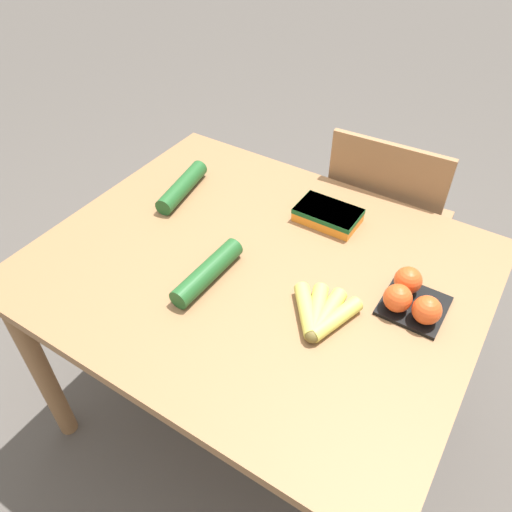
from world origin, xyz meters
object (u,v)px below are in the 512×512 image
(chair, at_px, (383,230))
(tomato_pack, at_px, (411,298))
(cucumber_near, at_px, (208,272))
(cucumber_far, at_px, (182,187))
(carrot_bag, at_px, (328,214))
(banana_bunch, at_px, (321,314))

(chair, bearing_deg, tomato_pack, 110.21)
(cucumber_near, bearing_deg, tomato_pack, 21.27)
(chair, relative_size, cucumber_far, 3.64)
(cucumber_near, bearing_deg, carrot_bag, 68.72)
(chair, relative_size, tomato_pack, 5.91)
(banana_bunch, relative_size, cucumber_far, 0.70)
(chair, bearing_deg, carrot_bag, 75.63)
(tomato_pack, distance_m, cucumber_near, 0.52)
(carrot_bag, height_order, cucumber_near, cucumber_near)
(chair, distance_m, banana_bunch, 0.79)
(chair, height_order, tomato_pack, chair)
(cucumber_near, relative_size, cucumber_far, 0.98)
(tomato_pack, bearing_deg, banana_bunch, -137.77)
(carrot_bag, distance_m, cucumber_near, 0.42)
(tomato_pack, bearing_deg, cucumber_far, 174.02)
(tomato_pack, relative_size, cucumber_far, 0.62)
(banana_bunch, distance_m, cucumber_near, 0.31)
(cucumber_far, bearing_deg, cucumber_near, -41.85)
(cucumber_near, height_order, cucumber_far, same)
(cucumber_far, bearing_deg, tomato_pack, -5.98)
(chair, relative_size, cucumber_near, 3.71)
(chair, distance_m, cucumber_far, 0.78)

